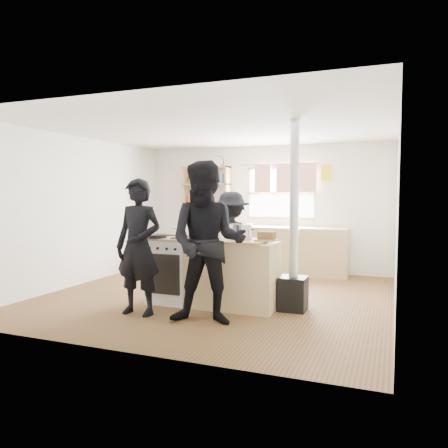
{
  "coord_description": "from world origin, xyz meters",
  "views": [
    {
      "loc": [
        2.48,
        -6.02,
        1.54
      ],
      "look_at": [
        0.15,
        -0.1,
        1.1
      ],
      "focal_mm": 35.0,
      "sensor_mm": 36.0,
      "label": 1
    }
  ],
  "objects": [
    {
      "name": "ground",
      "position": [
        0.0,
        0.0,
        -0.01
      ],
      "size": [
        5.0,
        5.0,
        0.01
      ],
      "primitive_type": "cube",
      "color": "brown",
      "rests_on": "ground"
    },
    {
      "name": "back_counter",
      "position": [
        0.0,
        2.22,
        0.45
      ],
      "size": [
        3.4,
        0.55,
        0.9
      ],
      "primitive_type": "cube",
      "color": "tan",
      "rests_on": "ground"
    },
    {
      "name": "shelving_unit",
      "position": [
        -1.2,
        2.34,
        1.51
      ],
      "size": [
        1.0,
        0.28,
        1.2
      ],
      "color": "tan",
      "rests_on": "back_counter"
    },
    {
      "name": "thermos",
      "position": [
        0.65,
        2.22,
        1.06
      ],
      "size": [
        0.1,
        0.1,
        0.33
      ],
      "primitive_type": "cylinder",
      "color": "silver",
      "rests_on": "back_counter"
    },
    {
      "name": "cooking_island",
      "position": [
        0.14,
        -0.55,
        0.47
      ],
      "size": [
        1.97,
        0.64,
        0.93
      ],
      "color": "white",
      "rests_on": "ground"
    },
    {
      "name": "skillet_greens",
      "position": [
        -0.6,
        -0.76,
        0.96
      ],
      "size": [
        0.34,
        0.34,
        0.05
      ],
      "color": "black",
      "rests_on": "cooking_island"
    },
    {
      "name": "roast_tray",
      "position": [
        0.16,
        -0.53,
        0.97
      ],
      "size": [
        0.33,
        0.28,
        0.07
      ],
      "color": "silver",
      "rests_on": "cooking_island"
    },
    {
      "name": "stockpot_stove",
      "position": [
        -0.38,
        -0.37,
        1.01
      ],
      "size": [
        0.22,
        0.22,
        0.18
      ],
      "color": "silver",
      "rests_on": "cooking_island"
    },
    {
      "name": "stockpot_counter",
      "position": [
        0.56,
        -0.53,
        1.03
      ],
      "size": [
        0.31,
        0.31,
        0.23
      ],
      "color": "#B6B6B8",
      "rests_on": "cooking_island"
    },
    {
      "name": "bread_board",
      "position": [
        0.93,
        -0.56,
        0.98
      ],
      "size": [
        0.3,
        0.22,
        0.12
      ],
      "color": "tan",
      "rests_on": "cooking_island"
    },
    {
      "name": "flue_heater",
      "position": [
        1.25,
        -0.38,
        0.66
      ],
      "size": [
        0.35,
        0.35,
        2.5
      ],
      "color": "black",
      "rests_on": "ground"
    },
    {
      "name": "person_near_left",
      "position": [
        -0.55,
        -1.29,
        0.87
      ],
      "size": [
        0.64,
        0.43,
        1.74
      ],
      "primitive_type": "imported",
      "rotation": [
        0.0,
        0.0,
        -0.02
      ],
      "color": "black",
      "rests_on": "ground"
    },
    {
      "name": "person_near_right",
      "position": [
        0.43,
        -1.34,
        0.97
      ],
      "size": [
        1.07,
        0.9,
        1.93
      ],
      "primitive_type": "imported",
      "rotation": [
        0.0,
        0.0,
        0.2
      ],
      "color": "black",
      "rests_on": "ground"
    },
    {
      "name": "person_far",
      "position": [
        0.05,
        0.48,
        0.79
      ],
      "size": [
        1.08,
        0.71,
        1.58
      ],
      "primitive_type": "imported",
      "rotation": [
        0.0,
        0.0,
        3.27
      ],
      "color": "black",
      "rests_on": "ground"
    }
  ]
}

